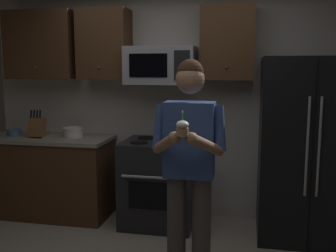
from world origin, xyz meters
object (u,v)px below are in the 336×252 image
object	(u,v)px
oven_range	(159,183)
knife_block	(37,127)
microwave	(161,66)
bowl_small_colored	(14,132)
cupcake	(182,128)
refrigerator	(306,150)
person	(189,160)
bowl_large_white	(73,132)

from	to	relation	value
oven_range	knife_block	bearing A→B (deg)	-178.80
microwave	knife_block	size ratio (longest dim) A/B	2.31
bowl_small_colored	cupcake	size ratio (longest dim) A/B	0.92
knife_block	oven_range	bearing A→B (deg)	1.20
refrigerator	person	size ratio (longest dim) A/B	1.02
bowl_large_white	bowl_small_colored	xyz separation A→B (m)	(-0.71, -0.06, -0.02)
microwave	cupcake	distance (m)	1.66
oven_range	microwave	world-z (taller)	microwave
oven_range	person	xyz separation A→B (m)	(0.49, -1.08, 0.53)
microwave	refrigerator	distance (m)	1.72
microwave	bowl_large_white	size ratio (longest dim) A/B	3.22
oven_range	cupcake	bearing A→B (deg)	-70.86
refrigerator	oven_range	bearing A→B (deg)	178.50
bowl_small_colored	person	distance (m)	2.46
bowl_small_colored	oven_range	bearing A→B (deg)	-0.26
refrigerator	cupcake	size ratio (longest dim) A/B	10.35
person	bowl_small_colored	bearing A→B (deg)	153.80
oven_range	knife_block	distance (m)	1.51
oven_range	refrigerator	xyz separation A→B (m)	(1.50, -0.04, 0.44)
person	bowl_large_white	bearing A→B (deg)	142.61
bowl_large_white	cupcake	bearing A→B (deg)	-44.54
knife_block	microwave	bearing A→B (deg)	6.07
oven_range	bowl_large_white	size ratio (longest dim) A/B	4.05
knife_block	bowl_small_colored	distance (m)	0.33
oven_range	refrigerator	distance (m)	1.56
oven_range	cupcake	size ratio (longest dim) A/B	5.36
person	cupcake	bearing A→B (deg)	-90.00
knife_block	cupcake	xyz separation A→B (m)	(1.89, -1.38, 0.26)
cupcake	bowl_large_white	bearing A→B (deg)	135.46
microwave	bowl_small_colored	world-z (taller)	microwave
oven_range	refrigerator	world-z (taller)	refrigerator
bowl_large_white	bowl_small_colored	bearing A→B (deg)	-175.38
oven_range	person	world-z (taller)	person
refrigerator	bowl_large_white	xyz separation A→B (m)	(-2.51, 0.10, 0.08)
oven_range	cupcake	distance (m)	1.71
bowl_small_colored	person	bearing A→B (deg)	-26.20
microwave	knife_block	xyz separation A→B (m)	(-1.40, -0.15, -0.69)
bowl_large_white	person	xyz separation A→B (m)	(1.50, -1.14, 0.02)
knife_block	bowl_large_white	bearing A→B (deg)	13.59
microwave	cupcake	bearing A→B (deg)	-72.26
oven_range	microwave	xyz separation A→B (m)	(0.00, 0.12, 1.26)
knife_block	cupcake	bearing A→B (deg)	-36.11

